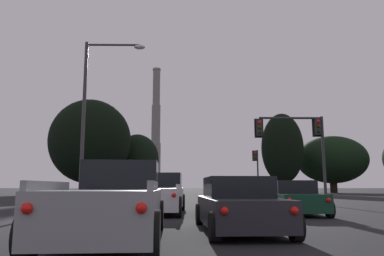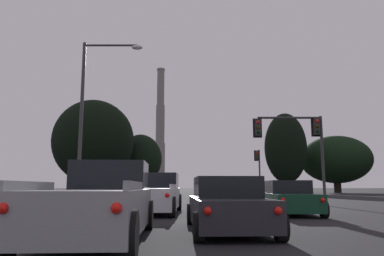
# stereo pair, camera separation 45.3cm
# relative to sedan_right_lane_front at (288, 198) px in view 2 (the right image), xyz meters

# --- Properties ---
(sedan_right_lane_front) EXTENTS (2.11, 4.75, 1.43)m
(sedan_right_lane_front) POSITION_rel_sedan_right_lane_front_xyz_m (0.00, 0.00, 0.00)
(sedan_right_lane_front) COLOR #0F3823
(sedan_right_lane_front) RESTS_ON ground_plane
(pickup_truck_left_lane_front) EXTENTS (2.30, 5.55, 1.82)m
(pickup_truck_left_lane_front) POSITION_rel_sedan_right_lane_front_xyz_m (-5.79, 0.77, 0.14)
(pickup_truck_left_lane_front) COLOR silver
(pickup_truck_left_lane_front) RESTS_ON ground_plane
(sedan_center_lane_second) EXTENTS (2.19, 4.78, 1.43)m
(sedan_center_lane_second) POSITION_rel_sedan_right_lane_front_xyz_m (-3.20, -6.15, 0.00)
(sedan_center_lane_second) COLOR #232328
(sedan_center_lane_second) RESTS_ON ground_plane
(hatchback_center_lane_front) EXTENTS (1.91, 4.11, 1.44)m
(hatchback_center_lane_front) POSITION_rel_sedan_right_lane_front_xyz_m (-2.75, -0.28, -0.00)
(hatchback_center_lane_front) COLOR black
(hatchback_center_lane_front) RESTS_ON ground_plane
(pickup_truck_left_lane_second) EXTENTS (2.43, 5.59, 1.82)m
(pickup_truck_left_lane_second) POSITION_rel_sedan_right_lane_front_xyz_m (-6.20, -7.65, 0.14)
(pickup_truck_left_lane_second) COLOR gray
(pickup_truck_left_lane_second) RESTS_ON ground_plane
(traffic_light_overhead_right) EXTENTS (4.52, 0.50, 5.62)m
(traffic_light_overhead_right) POSITION_rel_sedan_right_lane_front_xyz_m (2.67, 7.24, 3.60)
(traffic_light_overhead_right) COLOR #2D2D30
(traffic_light_overhead_right) RESTS_ON ground_plane
(traffic_light_far_right) EXTENTS (0.78, 0.50, 5.47)m
(traffic_light_far_right) POSITION_rel_sedan_right_lane_front_xyz_m (3.68, 27.80, 2.93)
(traffic_light_far_right) COLOR #2D2D30
(traffic_light_far_right) RESTS_ON ground_plane
(street_lamp) EXTENTS (3.45, 0.36, 9.38)m
(street_lamp) POSITION_rel_sedan_right_lane_front_xyz_m (-9.81, 4.29, 5.05)
(street_lamp) COLOR #38383A
(street_lamp) RESTS_ON ground_plane
(smokestack) EXTENTS (6.43, 6.43, 48.41)m
(smokestack) POSITION_rel_sedan_right_lane_front_xyz_m (-16.72, 129.74, 18.33)
(smokestack) COLOR slate
(smokestack) RESTS_ON ground_plane
(treeline_center_left) EXTENTS (7.98, 7.19, 10.91)m
(treeline_center_left) POSITION_rel_sedan_right_lane_front_xyz_m (-13.78, 53.79, 5.58)
(treeline_center_left) COLOR black
(treeline_center_left) RESTS_ON ground_plane
(treeline_far_left) EXTENTS (13.80, 12.42, 16.01)m
(treeline_far_left) POSITION_rel_sedan_right_lane_front_xyz_m (-21.03, 47.25, 8.16)
(treeline_far_left) COLOR black
(treeline_far_left) RESTS_ON ground_plane
(treeline_left_mid) EXTENTS (13.16, 11.84, 10.64)m
(treeline_left_mid) POSITION_rel_sedan_right_lane_front_xyz_m (22.90, 53.88, 5.52)
(treeline_left_mid) COLOR black
(treeline_left_mid) RESTS_ON ground_plane
(treeline_center_right) EXTENTS (7.39, 6.65, 14.09)m
(treeline_center_right) POSITION_rel_sedan_right_lane_front_xyz_m (12.38, 49.35, 7.23)
(treeline_center_right) COLOR black
(treeline_center_right) RESTS_ON ground_plane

